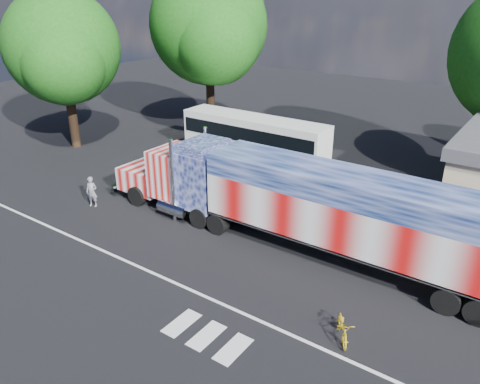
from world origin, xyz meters
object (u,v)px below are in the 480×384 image
Objects in this scene: semi_truck at (298,202)px; coach_bus at (254,138)px; tree_w_a at (63,48)px; tree_nw_a at (210,26)px; woman at (92,192)px; bicycle at (343,328)px.

semi_truck is 12.49m from coach_bus.
tree_nw_a reaches higher than tree_w_a.
tree_w_a is at bearing 124.00° from woman.
woman is 0.13× the size of tree_nw_a.
tree_w_a is (-26.31, 8.52, 7.11)m from bicycle.
coach_bus is at bearing 51.22° from woman.
bicycle is at bearing -41.68° from tree_nw_a.
coach_bus is 19.11m from bicycle.
semi_truck is 1.95× the size of coach_bus.
bicycle is 0.13× the size of tree_nw_a.
tree_nw_a reaches higher than woman.
semi_truck is 12.59× the size of bicycle.
bicycle is at bearing -46.60° from semi_truck.
tree_nw_a is (-19.94, 17.76, 8.34)m from bicycle.
tree_nw_a is (-3.59, 15.66, 7.89)m from woman.
woman is at bearing -167.15° from semi_truck.
tree_w_a is at bearing 130.47° from bicycle.
tree_w_a reaches higher than bicycle.
tree_nw_a is at bearing 55.42° from tree_w_a.
semi_truck reaches higher than bicycle.
bicycle is 28.55m from tree_w_a.
tree_nw_a reaches higher than semi_truck.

